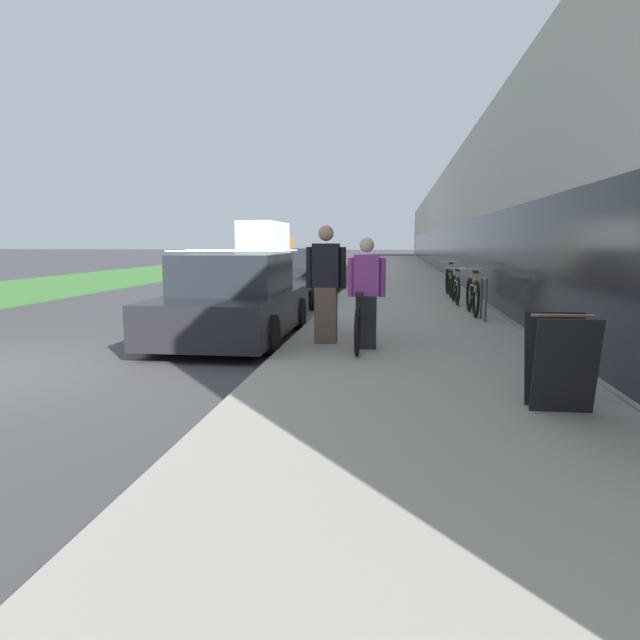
{
  "coord_description": "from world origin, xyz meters",
  "views": [
    {
      "loc": [
        5.44,
        -6.21,
        1.66
      ],
      "look_at": [
        3.11,
        11.63,
        -0.82
      ],
      "focal_mm": 32.0,
      "sensor_mm": 36.0,
      "label": 1
    }
  ],
  "objects_px": {
    "person_rider": "(366,293)",
    "cruiser_bike_nearest": "(473,296)",
    "parked_sedan_curbside": "(235,301)",
    "moving_truck": "(267,245)",
    "vintage_roadster_curbside": "(293,289)",
    "cruiser_bike_farthest": "(449,281)",
    "parked_sedan_far": "(317,270)",
    "tandem_bicycle": "(361,321)",
    "person_bystander": "(326,285)",
    "sandwich_board_sign": "(560,362)",
    "cruiser_bike_middle": "(456,288)",
    "bike_rack_hoop": "(484,294)"
  },
  "relations": [
    {
      "from": "cruiser_bike_nearest",
      "to": "parked_sedan_far",
      "type": "xyz_separation_m",
      "value": [
        -4.4,
        7.56,
        0.14
      ]
    },
    {
      "from": "sandwich_board_sign",
      "to": "vintage_roadster_curbside",
      "type": "relative_size",
      "value": 0.22
    },
    {
      "from": "cruiser_bike_nearest",
      "to": "bike_rack_hoop",
      "type": "bearing_deg",
      "value": -84.51
    },
    {
      "from": "person_rider",
      "to": "parked_sedan_far",
      "type": "distance_m",
      "value": 12.05
    },
    {
      "from": "cruiser_bike_farthest",
      "to": "moving_truck",
      "type": "xyz_separation_m",
      "value": [
        -9.51,
        18.29,
        0.93
      ]
    },
    {
      "from": "cruiser_bike_nearest",
      "to": "parked_sedan_curbside",
      "type": "distance_m",
      "value": 5.39
    },
    {
      "from": "person_bystander",
      "to": "parked_sedan_far",
      "type": "distance_m",
      "value": 11.57
    },
    {
      "from": "cruiser_bike_nearest",
      "to": "parked_sedan_curbside",
      "type": "bearing_deg",
      "value": -144.12
    },
    {
      "from": "parked_sedan_curbside",
      "to": "bike_rack_hoop",
      "type": "bearing_deg",
      "value": 26.51
    },
    {
      "from": "cruiser_bike_middle",
      "to": "vintage_roadster_curbside",
      "type": "bearing_deg",
      "value": 177.59
    },
    {
      "from": "bike_rack_hoop",
      "to": "cruiser_bike_farthest",
      "type": "distance_m",
      "value": 5.23
    },
    {
      "from": "vintage_roadster_curbside",
      "to": "person_rider",
      "type": "bearing_deg",
      "value": -71.1
    },
    {
      "from": "cruiser_bike_nearest",
      "to": "vintage_roadster_curbside",
      "type": "height_order",
      "value": "cruiser_bike_nearest"
    },
    {
      "from": "person_rider",
      "to": "cruiser_bike_nearest",
      "type": "xyz_separation_m",
      "value": [
        2.08,
        4.27,
        -0.41
      ]
    },
    {
      "from": "cruiser_bike_middle",
      "to": "person_bystander",
      "type": "bearing_deg",
      "value": -112.87
    },
    {
      "from": "cruiser_bike_farthest",
      "to": "parked_sedan_far",
      "type": "distance_m",
      "value": 5.39
    },
    {
      "from": "person_rider",
      "to": "vintage_roadster_curbside",
      "type": "relative_size",
      "value": 0.39
    },
    {
      "from": "cruiser_bike_farthest",
      "to": "sandwich_board_sign",
      "type": "relative_size",
      "value": 2.0
    },
    {
      "from": "sandwich_board_sign",
      "to": "person_rider",
      "type": "bearing_deg",
      "value": 124.41
    },
    {
      "from": "person_rider",
      "to": "vintage_roadster_curbside",
      "type": "xyz_separation_m",
      "value": [
        -2.29,
        6.68,
        -0.5
      ]
    },
    {
      "from": "parked_sedan_curbside",
      "to": "moving_truck",
      "type": "xyz_separation_m",
      "value": [
        -5.25,
        25.74,
        0.78
      ]
    },
    {
      "from": "bike_rack_hoop",
      "to": "person_bystander",
      "type": "bearing_deg",
      "value": -133.53
    },
    {
      "from": "parked_sedan_curbside",
      "to": "vintage_roadster_curbside",
      "type": "relative_size",
      "value": 1.04
    },
    {
      "from": "tandem_bicycle",
      "to": "person_bystander",
      "type": "bearing_deg",
      "value": 172.88
    },
    {
      "from": "sandwich_board_sign",
      "to": "tandem_bicycle",
      "type": "bearing_deg",
      "value": 122.82
    },
    {
      "from": "cruiser_bike_nearest",
      "to": "parked_sedan_far",
      "type": "distance_m",
      "value": 8.74
    },
    {
      "from": "bike_rack_hoop",
      "to": "cruiser_bike_farthest",
      "type": "height_order",
      "value": "cruiser_bike_farthest"
    },
    {
      "from": "tandem_bicycle",
      "to": "cruiser_bike_farthest",
      "type": "height_order",
      "value": "cruiser_bike_farthest"
    },
    {
      "from": "tandem_bicycle",
      "to": "parked_sedan_far",
      "type": "bearing_deg",
      "value": 100.96
    },
    {
      "from": "person_bystander",
      "to": "bike_rack_hoop",
      "type": "height_order",
      "value": "person_bystander"
    },
    {
      "from": "person_rider",
      "to": "parked_sedan_far",
      "type": "bearing_deg",
      "value": 101.1
    },
    {
      "from": "tandem_bicycle",
      "to": "cruiser_bike_nearest",
      "type": "relative_size",
      "value": 1.38
    },
    {
      "from": "person_bystander",
      "to": "cruiser_bike_nearest",
      "type": "height_order",
      "value": "person_bystander"
    },
    {
      "from": "tandem_bicycle",
      "to": "person_bystander",
      "type": "height_order",
      "value": "person_bystander"
    },
    {
      "from": "cruiser_bike_nearest",
      "to": "sandwich_board_sign",
      "type": "xyz_separation_m",
      "value": [
        -0.14,
        -7.1,
        0.05
      ]
    },
    {
      "from": "tandem_bicycle",
      "to": "person_bystander",
      "type": "relative_size",
      "value": 1.38
    },
    {
      "from": "parked_sedan_far",
      "to": "moving_truck",
      "type": "relative_size",
      "value": 0.57
    },
    {
      "from": "vintage_roadster_curbside",
      "to": "sandwich_board_sign",
      "type": "bearing_deg",
      "value": -66.04
    },
    {
      "from": "cruiser_bike_farthest",
      "to": "moving_truck",
      "type": "relative_size",
      "value": 0.24
    },
    {
      "from": "tandem_bicycle",
      "to": "parked_sedan_curbside",
      "type": "distance_m",
      "value": 2.35
    },
    {
      "from": "person_bystander",
      "to": "moving_truck",
      "type": "bearing_deg",
      "value": 104.62
    },
    {
      "from": "bike_rack_hoop",
      "to": "moving_truck",
      "type": "distance_m",
      "value": 25.45
    },
    {
      "from": "person_bystander",
      "to": "moving_truck",
      "type": "xyz_separation_m",
      "value": [
        -6.9,
        26.47,
        0.43
      ]
    },
    {
      "from": "sandwich_board_sign",
      "to": "parked_sedan_curbside",
      "type": "relative_size",
      "value": 0.21
    },
    {
      "from": "vintage_roadster_curbside",
      "to": "parked_sedan_far",
      "type": "distance_m",
      "value": 5.15
    },
    {
      "from": "bike_rack_hoop",
      "to": "moving_truck",
      "type": "bearing_deg",
      "value": 112.42
    },
    {
      "from": "cruiser_bike_farthest",
      "to": "parked_sedan_far",
      "type": "bearing_deg",
      "value": 142.78
    },
    {
      "from": "cruiser_bike_middle",
      "to": "cruiser_bike_farthest",
      "type": "distance_m",
      "value": 2.06
    },
    {
      "from": "person_rider",
      "to": "cruiser_bike_nearest",
      "type": "bearing_deg",
      "value": 64.07
    },
    {
      "from": "parked_sedan_curbside",
      "to": "parked_sedan_far",
      "type": "height_order",
      "value": "parked_sedan_curbside"
    }
  ]
}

